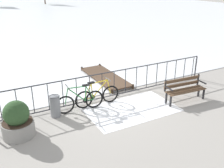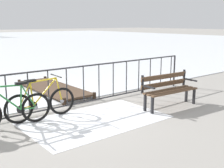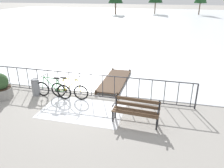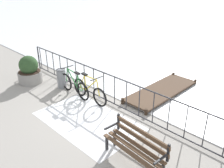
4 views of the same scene
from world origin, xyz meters
TOP-DOWN VIEW (x-y plane):
  - ground_plane at (0.00, 0.00)m, footprint 160.00×160.00m
  - snow_patch at (0.30, -1.20)m, footprint 3.15×1.93m
  - railing_fence at (0.00, 0.00)m, footprint 9.06×0.06m
  - bicycle_near_railing at (-0.62, -0.34)m, footprint 1.71×0.52m
  - bicycle_second at (-1.32, -0.43)m, footprint 1.71×0.52m
  - park_bench at (2.40, -1.51)m, footprint 1.63×0.59m
  - wooden_dock at (0.83, 1.88)m, footprint 1.10×3.26m

SIDE VIEW (x-z plane):
  - ground_plane at x=0.00m, z-range 0.00..0.00m
  - snow_patch at x=0.30m, z-range 0.00..0.01m
  - wooden_dock at x=0.83m, z-range 0.02..0.22m
  - bicycle_near_railing at x=-0.62m, z-range -0.12..0.86m
  - bicycle_second at x=-1.32m, z-range -0.12..0.86m
  - park_bench at x=2.40m, z-range 0.07..0.96m
  - railing_fence at x=0.00m, z-range 0.02..1.09m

